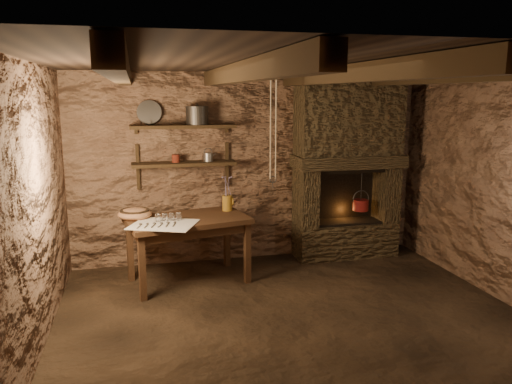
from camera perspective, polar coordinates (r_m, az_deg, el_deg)
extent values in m
plane|color=black|center=(4.91, 4.63, -14.61)|extent=(4.50, 4.50, 0.00)
cube|color=#4B3123|center=(6.42, -0.74, 2.80)|extent=(4.50, 0.04, 2.40)
cube|color=#4B3123|center=(2.77, 18.12, -9.10)|extent=(4.50, 0.04, 2.40)
cube|color=#4B3123|center=(4.38, -24.33, -2.13)|extent=(0.04, 4.00, 2.40)
cube|color=#4B3123|center=(5.64, 27.13, 0.40)|extent=(0.04, 4.00, 2.40)
cube|color=black|center=(4.43, 5.13, 14.57)|extent=(4.50, 4.00, 0.04)
cube|color=black|center=(4.20, -15.23, 13.20)|extent=(0.14, 3.95, 0.16)
cube|color=black|center=(4.30, -1.41, 13.52)|extent=(0.14, 3.95, 0.16)
cube|color=black|center=(4.61, 11.17, 13.16)|extent=(0.14, 3.95, 0.16)
cube|color=black|center=(5.11, 21.68, 12.38)|extent=(0.14, 3.95, 0.16)
cube|color=black|center=(6.12, -8.20, 3.22)|extent=(1.25, 0.30, 0.04)
cube|color=black|center=(6.07, -8.32, 7.43)|extent=(1.25, 0.30, 0.04)
cube|color=#332719|center=(6.80, 10.11, -5.32)|extent=(1.35, 0.45, 0.45)
cube|color=#332719|center=(6.45, 5.70, -0.60)|extent=(0.23, 0.45, 0.75)
cube|color=#332719|center=(6.90, 14.57, -0.14)|extent=(0.23, 0.45, 0.75)
cube|color=#332719|center=(6.55, 10.52, 3.49)|extent=(1.43, 0.51, 0.16)
cube|color=#332719|center=(6.53, 10.59, 8.31)|extent=(1.35, 0.45, 0.94)
cube|color=black|center=(6.83, 9.63, -0.05)|extent=(0.90, 0.06, 0.75)
cube|color=black|center=(5.69, -7.83, -3.20)|extent=(1.46, 1.01, 0.06)
cube|color=black|center=(5.71, -7.80, -4.03)|extent=(1.32, 0.88, 0.10)
cube|color=silver|center=(5.42, -10.51, -3.65)|extent=(0.82, 0.75, 0.01)
cylinder|color=#8E621B|center=(5.97, -3.30, -1.26)|extent=(0.14, 0.14, 0.18)
torus|color=#8E621B|center=(5.97, -2.71, -1.06)|extent=(0.02, 0.10, 0.10)
ellipsoid|color=brown|center=(5.77, -13.69, -2.46)|extent=(0.39, 0.39, 0.13)
cylinder|color=#2F2C2A|center=(6.09, -6.74, 8.60)|extent=(0.28, 0.28, 0.20)
cylinder|color=#9D9C97|center=(6.14, -12.10, 8.89)|extent=(0.30, 0.15, 0.29)
cylinder|color=#4F180F|center=(6.10, -9.15, 3.80)|extent=(0.12, 0.12, 0.09)
cylinder|color=maroon|center=(6.72, 11.87, -1.47)|extent=(0.26, 0.26, 0.14)
torus|color=#2F2C2A|center=(6.70, 11.90, -0.75)|extent=(0.23, 0.01, 0.23)
cylinder|color=#2F2C2A|center=(6.67, 11.96, 0.61)|extent=(0.01, 0.01, 0.44)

